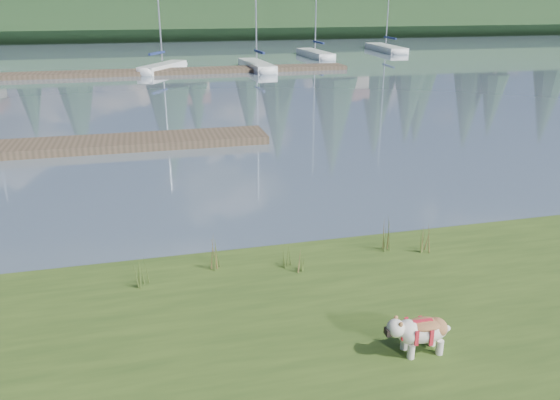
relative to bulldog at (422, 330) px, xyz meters
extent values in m
plane|color=slate|center=(-3.11, 35.56, -0.72)|extent=(200.00, 200.00, 0.00)
cube|color=#1B3218|center=(-3.11, 78.56, 1.78)|extent=(200.00, 20.00, 5.00)
cylinder|color=silver|center=(-0.20, -0.11, -0.25)|extent=(0.11, 0.11, 0.22)
cylinder|color=silver|center=(-0.19, 0.12, -0.25)|extent=(0.11, 0.11, 0.22)
cylinder|color=silver|center=(0.25, -0.12, -0.25)|extent=(0.11, 0.11, 0.22)
cylinder|color=silver|center=(0.26, 0.11, -0.25)|extent=(0.11, 0.11, 0.22)
ellipsoid|color=silver|center=(0.04, 0.00, -0.02)|extent=(0.75, 0.39, 0.35)
ellipsoid|color=#9C643A|center=(0.04, 0.00, 0.09)|extent=(0.52, 0.36, 0.12)
ellipsoid|color=silver|center=(-0.41, 0.01, 0.09)|extent=(0.26, 0.27, 0.26)
cube|color=black|center=(-0.52, 0.01, 0.05)|extent=(0.08, 0.13, 0.10)
cube|color=#4C3D2C|center=(-7.11, 14.56, -0.57)|extent=(16.00, 2.00, 0.30)
cube|color=#4C3D2C|center=(-1.11, 35.56, -0.57)|extent=(26.00, 2.20, 0.30)
cube|color=white|center=(-1.97, 36.96, -0.50)|extent=(3.92, 5.40, 0.70)
ellipsoid|color=white|center=(-0.55, 39.33, -0.50)|extent=(1.81, 1.92, 0.70)
cube|color=navy|center=(-2.36, 36.31, 0.68)|extent=(1.30, 1.99, 0.20)
cube|color=white|center=(5.15, 36.39, -0.50)|extent=(1.79, 6.52, 0.70)
ellipsoid|color=white|center=(4.99, 39.62, -0.50)|extent=(1.50, 1.83, 0.70)
cube|color=navy|center=(5.19, 35.51, 0.68)|extent=(0.33, 2.58, 0.20)
cube|color=white|center=(12.41, 44.41, -0.50)|extent=(1.75, 6.89, 0.70)
ellipsoid|color=white|center=(12.31, 47.84, -0.50)|extent=(1.55, 1.91, 0.70)
cube|color=navy|center=(12.43, 43.48, 0.68)|extent=(0.28, 2.73, 0.20)
cube|color=white|center=(21.48, 48.62, -0.50)|extent=(2.37, 8.16, 0.70)
ellipsoid|color=white|center=(21.75, 52.64, -0.50)|extent=(1.90, 2.31, 0.70)
cube|color=navy|center=(21.41, 47.53, 0.68)|extent=(0.42, 3.21, 0.20)
cone|color=#475B23|center=(-2.59, 3.31, -0.04)|extent=(0.03, 0.03, 0.64)
cone|color=brown|center=(-2.48, 3.24, -0.11)|extent=(0.03, 0.03, 0.52)
cone|color=#475B23|center=(-2.53, 3.34, -0.01)|extent=(0.03, 0.03, 0.71)
cone|color=brown|center=(-2.45, 3.28, -0.14)|extent=(0.03, 0.03, 0.45)
cone|color=#475B23|center=(-2.57, 3.23, -0.08)|extent=(0.03, 0.03, 0.58)
cone|color=#475B23|center=(-1.22, 3.12, -0.14)|extent=(0.03, 0.03, 0.45)
cone|color=brown|center=(-1.11, 3.05, -0.19)|extent=(0.03, 0.03, 0.36)
cone|color=#475B23|center=(-1.16, 3.15, -0.12)|extent=(0.03, 0.03, 0.49)
cone|color=brown|center=(-1.08, 3.09, -0.21)|extent=(0.03, 0.03, 0.31)
cone|color=#475B23|center=(-1.20, 3.04, -0.16)|extent=(0.03, 0.03, 0.40)
cone|color=#475B23|center=(0.83, 3.27, -0.02)|extent=(0.03, 0.03, 0.69)
cone|color=brown|center=(0.94, 3.20, -0.09)|extent=(0.03, 0.03, 0.55)
cone|color=#475B23|center=(0.89, 3.30, 0.01)|extent=(0.03, 0.03, 0.75)
cone|color=brown|center=(0.97, 3.24, -0.13)|extent=(0.03, 0.03, 0.48)
cone|color=#475B23|center=(0.85, 3.19, -0.06)|extent=(0.03, 0.03, 0.62)
cone|color=#475B23|center=(-3.95, 2.97, -0.12)|extent=(0.03, 0.03, 0.49)
cone|color=brown|center=(-3.84, 2.90, -0.17)|extent=(0.03, 0.03, 0.39)
cone|color=#475B23|center=(-3.89, 3.00, -0.10)|extent=(0.03, 0.03, 0.54)
cone|color=brown|center=(-3.81, 2.94, -0.19)|extent=(0.03, 0.03, 0.35)
cone|color=#475B23|center=(-3.93, 2.89, -0.14)|extent=(0.03, 0.03, 0.44)
cone|color=#475B23|center=(-1.01, 2.87, -0.16)|extent=(0.03, 0.03, 0.41)
cone|color=brown|center=(-0.90, 2.80, -0.20)|extent=(0.03, 0.03, 0.33)
cone|color=#475B23|center=(-0.95, 2.90, -0.14)|extent=(0.03, 0.03, 0.45)
cone|color=brown|center=(-0.87, 2.84, -0.22)|extent=(0.03, 0.03, 0.29)
cone|color=#475B23|center=(-0.99, 2.79, -0.18)|extent=(0.03, 0.03, 0.37)
cone|color=#475B23|center=(1.62, 3.03, -0.08)|extent=(0.03, 0.03, 0.57)
cone|color=brown|center=(1.73, 2.96, -0.14)|extent=(0.03, 0.03, 0.46)
cone|color=#475B23|center=(1.68, 3.06, -0.05)|extent=(0.03, 0.03, 0.63)
cone|color=brown|center=(1.76, 3.00, -0.17)|extent=(0.03, 0.03, 0.40)
cone|color=#475B23|center=(1.64, 2.95, -0.11)|extent=(0.03, 0.03, 0.52)
cube|color=#33281C|center=(-3.11, 3.96, -0.65)|extent=(60.00, 0.50, 0.14)
camera|label=1|loc=(-3.59, -5.98, 4.46)|focal=35.00mm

